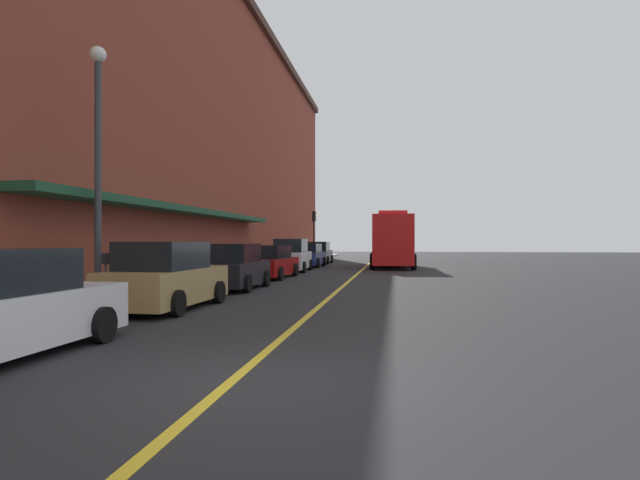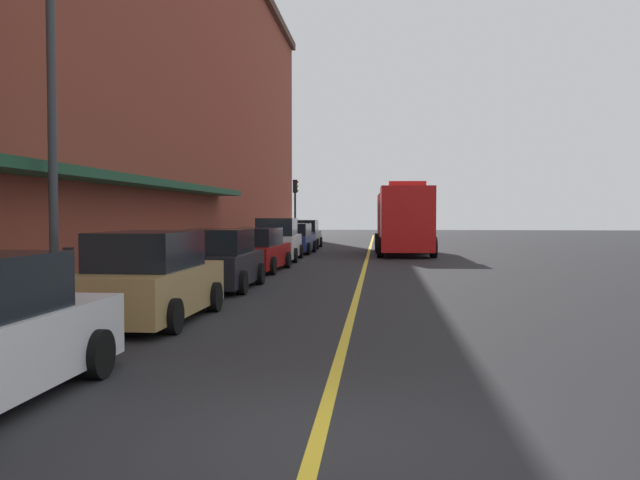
% 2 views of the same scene
% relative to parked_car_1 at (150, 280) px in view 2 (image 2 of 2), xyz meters
% --- Properties ---
extents(ground_plane, '(112.00, 112.00, 0.00)m').
position_rel_parked_car_1_xyz_m(ground_plane, '(3.91, 18.23, -0.83)').
color(ground_plane, '#232326').
extents(sidewalk_left, '(2.40, 70.00, 0.15)m').
position_rel_parked_car_1_xyz_m(sidewalk_left, '(-2.29, 18.23, -0.75)').
color(sidewalk_left, '#ADA8A0').
rests_on(sidewalk_left, ground).
extents(lane_center_stripe, '(0.16, 70.00, 0.01)m').
position_rel_parked_car_1_xyz_m(lane_center_stripe, '(3.91, 18.23, -0.82)').
color(lane_center_stripe, gold).
rests_on(lane_center_stripe, ground).
extents(brick_building_left, '(12.71, 64.00, 17.43)m').
position_rel_parked_car_1_xyz_m(brick_building_left, '(-9.26, 17.23, 7.90)').
color(brick_building_left, brown).
rests_on(brick_building_left, ground).
extents(parked_car_1, '(2.08, 4.57, 1.77)m').
position_rel_parked_car_1_xyz_m(parked_car_1, '(0.00, 0.00, 0.00)').
color(parked_car_1, '#A5844C').
rests_on(parked_car_1, ground).
extents(parked_car_2, '(2.04, 4.20, 1.69)m').
position_rel_parked_car_1_xyz_m(parked_car_2, '(0.02, 5.75, -0.04)').
color(parked_car_2, black).
rests_on(parked_car_2, ground).
extents(parked_car_3, '(2.09, 4.91, 1.59)m').
position_rel_parked_car_1_xyz_m(parked_car_3, '(-0.01, 11.74, -0.08)').
color(parked_car_3, maroon).
rests_on(parked_car_3, ground).
extents(parked_car_4, '(2.14, 4.82, 1.91)m').
position_rel_parked_car_1_xyz_m(parked_car_4, '(-0.09, 17.50, 0.06)').
color(parked_car_4, silver).
rests_on(parked_car_4, ground).
extents(parked_car_5, '(2.16, 4.26, 1.59)m').
position_rel_parked_car_1_xyz_m(parked_car_5, '(-0.03, 22.82, -0.08)').
color(parked_car_5, navy).
rests_on(parked_car_5, ground).
extents(parked_car_6, '(2.00, 4.63, 1.72)m').
position_rel_parked_car_1_xyz_m(parked_car_6, '(-0.06, 28.27, -0.02)').
color(parked_car_6, '#595B60').
rests_on(parked_car_6, ground).
extents(fire_truck, '(3.00, 8.39, 3.64)m').
position_rel_parked_car_1_xyz_m(fire_truck, '(5.71, 22.77, 0.91)').
color(fire_truck, red).
rests_on(fire_truck, ground).
extents(parking_meter_0, '(0.14, 0.18, 1.33)m').
position_rel_parked_car_1_xyz_m(parking_meter_0, '(-1.44, 18.27, 0.23)').
color(parking_meter_0, '#4C4C51').
rests_on(parking_meter_0, sidewalk_left).
extents(parking_meter_1, '(0.14, 0.18, 1.33)m').
position_rel_parked_car_1_xyz_m(parking_meter_1, '(-1.44, -0.48, 0.23)').
color(parking_meter_1, '#4C4C51').
rests_on(parking_meter_1, sidewalk_left).
extents(parking_meter_3, '(0.14, 0.18, 1.33)m').
position_rel_parked_car_1_xyz_m(parking_meter_3, '(-1.44, 27.86, 0.23)').
color(parking_meter_3, '#4C4C51').
rests_on(parking_meter_3, sidewalk_left).
extents(street_lamp_left, '(0.44, 0.44, 6.94)m').
position_rel_parked_car_1_xyz_m(street_lamp_left, '(-2.04, 0.17, 3.57)').
color(street_lamp_left, '#33383D').
rests_on(street_lamp_left, sidewalk_left).
extents(traffic_light_near, '(0.38, 0.36, 4.30)m').
position_rel_parked_car_1_xyz_m(traffic_light_near, '(-1.38, 34.53, 2.33)').
color(traffic_light_near, '#232326').
rests_on(traffic_light_near, sidewalk_left).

